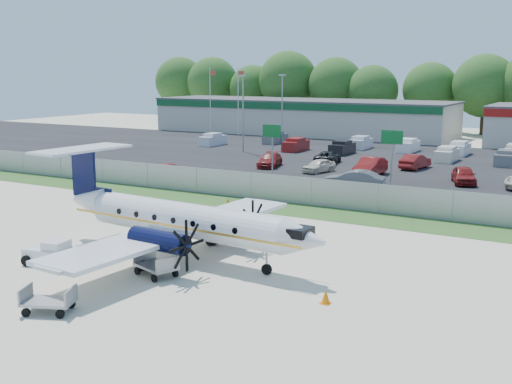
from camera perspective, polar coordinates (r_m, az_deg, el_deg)
The scene contains 28 objects.
ground at distance 34.58m, azimuth -4.95°, elevation -5.36°, with size 170.00×170.00×0.00m, color beige.
grass_verge at distance 44.65m, azimuth 3.82°, elevation -1.64°, with size 170.00×4.00×0.02m, color #2D561E.
access_road at distance 50.92m, azimuth 7.27°, elevation -0.16°, with size 170.00×8.00×0.02m, color black.
parking_lot at distance 70.55m, azimuth 13.83°, elevation 2.65°, with size 170.00×32.00×0.02m, color black.
perimeter_fence at distance 46.23m, azimuth 4.92°, elevation 0.03°, with size 120.00×0.06×1.99m.
building_west at distance 99.30m, azimuth 4.00°, elevation 6.71°, with size 46.40×12.40×5.24m.
sign_left at distance 57.28m, azimuth 1.43°, elevation 4.77°, with size 1.80×0.26×5.00m.
sign_mid at distance 53.00m, azimuth 11.99°, elevation 4.06°, with size 1.80×0.26×5.00m.
flagpole_west at distance 98.99m, azimuth -4.06°, elevation 8.44°, with size 1.06×0.12×10.00m.
flagpole_east at distance 96.30m, azimuth -1.56°, elevation 8.40°, with size 1.06×0.12×10.00m.
light_pole_nw at distance 76.15m, azimuth -1.16°, elevation 7.48°, with size 0.90×0.35×9.09m.
light_pole_sw at distance 84.88m, azimuth 2.34°, elevation 7.81°, with size 0.90×0.35×9.09m.
tree_line at distance 103.48m, azimuth 19.07°, elevation 4.85°, with size 112.00×6.00×14.00m, color #245017, non-canonical shape.
aircraft at distance 33.30m, azimuth -6.68°, elevation -2.43°, with size 16.95×16.71×5.23m.
pushback_tug at distance 33.86m, azimuth -17.76°, elevation -5.15°, with size 2.50×1.99×1.24m.
baggage_cart_near at distance 30.83m, azimuth -8.89°, elevation -6.46°, with size 2.41×1.89×1.11m.
baggage_cart_far at distance 27.34m, azimuth -17.97°, elevation -9.19°, with size 2.32×1.90×1.05m.
cone_nose at distance 27.23m, azimuth 6.21°, elevation -9.26°, with size 0.42×0.42×0.60m.
cone_starboard_wing at distance 46.67m, azimuth -2.53°, elevation -0.82°, with size 0.33×0.33×0.47m.
road_car_west at distance 57.42m, azimuth -7.60°, elevation 1.06°, with size 1.49×4.26×1.40m, color maroon.
road_car_mid at distance 52.46m, azimuth 8.60°, elevation 0.11°, with size 1.77×5.07×1.67m, color #595B5E.
parked_car_a at distance 64.83m, azimuth 1.24°, elevation 2.25°, with size 1.93×4.74×1.37m, color maroon.
parked_car_b at distance 61.49m, azimuth 5.59°, elevation 1.74°, with size 1.54×3.83×1.31m, color beige.
parked_car_c at distance 60.03m, azimuth 10.09°, elevation 1.41°, with size 1.80×5.17×1.70m, color maroon.
parked_car_d at distance 57.83m, azimuth 17.94°, elevation 0.69°, with size 1.78×4.42×1.51m, color maroon.
parked_car_f at distance 67.61m, azimuth 6.38°, elevation 2.54°, with size 2.19×4.76×1.32m, color black.
parked_car_g at distance 65.33m, azimuth 13.95°, elevation 2.00°, with size 1.55×4.45×1.46m, color maroon.
far_parking_rows at distance 75.33m, azimuth 14.88°, elevation 3.09°, with size 56.00×10.00×1.60m, color gray, non-canonical shape.
Camera 1 is at (18.97, -27.27, 9.57)m, focal length 45.00 mm.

